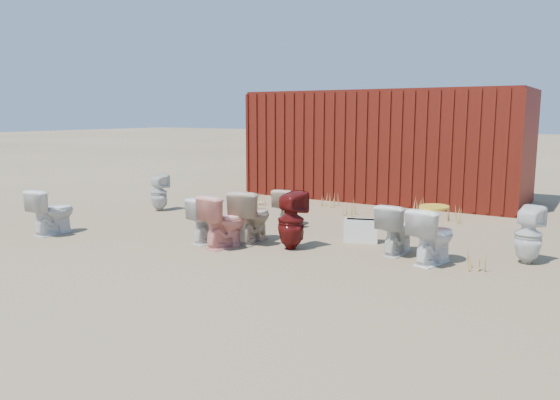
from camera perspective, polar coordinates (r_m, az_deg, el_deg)
The scene contains 22 objects.
ground at distance 8.23m, azimuth -2.20°, elevation -4.34°, with size 100.00×100.00×0.00m, color brown.
shipping_container at distance 12.68m, azimuth 11.03°, elevation 5.68°, with size 6.00×2.40×2.40m, color #50150D.
toilet_front_a at distance 9.38m, azimuth -22.70°, elevation -1.11°, with size 0.41×0.72×0.73m, color white.
toilet_front_pink at distance 7.85m, azimuth -5.70°, elevation -2.17°, with size 0.43×0.75×0.77m, color #FB9F91.
toilet_front_c at distance 8.15m, azimuth -7.21°, elevation -2.09°, with size 0.38×0.67×0.68m, color white.
toilet_front_maroon at distance 7.68m, azimuth 1.17°, elevation -2.16°, with size 0.37×0.38×0.83m, color #5A100F.
toilet_front_e at distance 7.60m, azimuth 12.14°, elevation -2.96°, with size 0.39×0.68×0.70m, color silver.
toilet_back_a at distance 11.01m, azimuth -12.54°, elevation 0.75°, with size 0.32×0.33×0.72m, color silver.
toilet_back_beige_left at distance 8.11m, azimuth -2.97°, elevation -1.69°, with size 0.44×0.77×0.79m, color #C4AB8F.
toilet_back_beige_right at distance 9.29m, azimuth 0.86°, elevation -0.76°, with size 0.36×0.63×0.65m, color #CAB093.
toilet_back_yellowlid at distance 7.22m, azimuth 15.67°, elevation -3.64°, with size 0.40×0.71×0.72m, color white.
toilet_back_e at distance 7.65m, azimuth 24.52°, elevation -3.34°, with size 0.33×0.34×0.74m, color silver.
yellow_lid at distance 7.15m, azimuth 15.80°, elevation -0.71°, with size 0.37×0.46×0.03m, color gold.
loose_tank at distance 8.23m, azimuth 8.45°, elevation -3.19°, with size 0.50×0.20×0.35m, color silver.
loose_lid_near at distance 9.77m, azimuth -7.55°, elevation -2.21°, with size 0.38×0.49×0.02m, color beige.
loose_lid_far at distance 11.68m, azimuth -2.40°, elevation -0.30°, with size 0.36×0.47×0.02m, color tan.
weed_clump_a at distance 11.50m, azimuth -2.15°, elevation 0.14°, with size 0.36×0.36×0.26m, color #9F7C3F.
weed_clump_b at distance 10.33m, azimuth 7.16°, elevation -0.83°, with size 0.32×0.32×0.29m, color #9F7C3F.
weed_clump_c at distance 10.13m, azimuth 17.78°, elevation -1.33°, with size 0.36×0.36×0.31m, color #9F7C3F.
weed_clump_d at distance 11.34m, azimuth 5.20°, elevation 0.03°, with size 0.30×0.30×0.27m, color #9F7C3F.
weed_clump_e at distance 10.78m, azimuth 13.93°, elevation -0.55°, with size 0.34×0.34×0.32m, color #9F7C3F.
weed_clump_f at distance 7.13m, azimuth 19.73°, elevation -5.86°, with size 0.28×0.28×0.27m, color #9F7C3F.
Camera 1 is at (4.47, -6.64, 1.90)m, focal length 35.00 mm.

